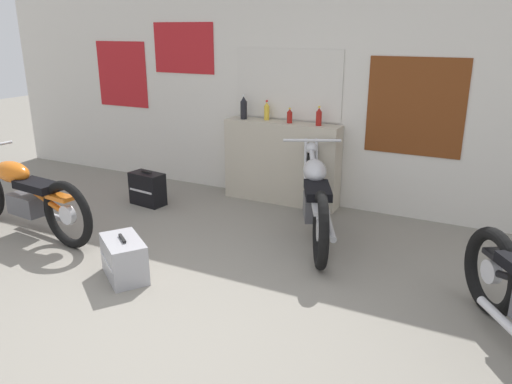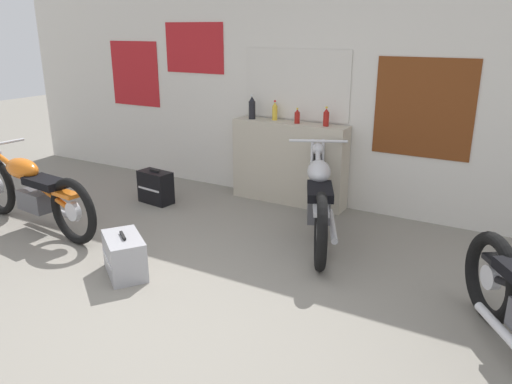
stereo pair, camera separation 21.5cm
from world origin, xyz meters
name	(u,v)px [view 1 (the left image)]	position (x,y,z in m)	size (l,w,h in m)	color
ground_plane	(172,328)	(0.00, 0.00, 0.00)	(24.00, 24.00, 0.00)	gray
wall_back	(323,89)	(-0.01, 3.09, 1.40)	(10.00, 0.07, 2.80)	silver
sill_counter	(281,163)	(-0.45, 2.91, 0.50)	(1.45, 0.28, 1.00)	#B7AD99
bottle_leftmost	(244,108)	(-0.96, 2.89, 1.14)	(0.08, 0.08, 0.30)	black
bottle_left_center	(267,111)	(-0.68, 2.95, 1.11)	(0.06, 0.06, 0.24)	gold
bottle_center	(290,116)	(-0.35, 2.89, 1.08)	(0.06, 0.06, 0.18)	maroon
bottle_right_center	(319,117)	(0.02, 2.90, 1.10)	(0.07, 0.07, 0.22)	maroon
motorcycle_silver	(315,196)	(0.30, 2.08, 0.43)	(1.04, 2.01, 0.90)	black
motorcycle_orange	(22,194)	(-2.45, 0.78, 0.42)	(2.13, 0.64, 0.87)	black
hard_case_silver	(124,258)	(-0.83, 0.46, 0.18)	(0.59, 0.54, 0.38)	#9E9EA3
hard_case_black	(148,189)	(-1.86, 2.06, 0.20)	(0.45, 0.28, 0.42)	black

